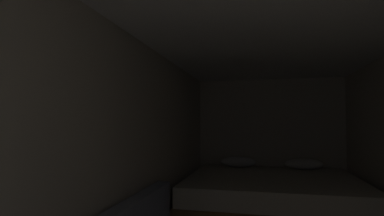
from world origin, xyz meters
The scene contains 4 objects.
wall_back centered at (0.00, 4.60, 1.02)m, with size 2.31×0.05×2.03m, color beige.
wall_left centered at (-1.13, 1.98, 1.02)m, with size 0.05×5.18×2.03m, color beige.
ceiling_slab centered at (0.00, 1.98, 2.06)m, with size 2.31×5.18×0.05m, color white.
bed centered at (0.00, 3.62, 0.34)m, with size 2.09×1.83×0.83m.
Camera 1 is at (-0.12, -0.32, 1.35)m, focal length 28.24 mm.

